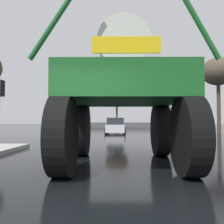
{
  "coord_description": "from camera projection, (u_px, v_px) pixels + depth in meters",
  "views": [
    {
      "loc": [
        0.82,
        -3.47,
        1.28
      ],
      "look_at": [
        0.54,
        6.54,
        1.63
      ],
      "focal_mm": 37.94,
      "sensor_mm": 36.0,
      "label": 1
    }
  ],
  "objects": [
    {
      "name": "traffic_signal_near_left",
      "position": [
        1.0,
        96.0,
        12.33
      ],
      "size": [
        0.24,
        0.54,
        3.47
      ],
      "color": "#A8AAAF",
      "rests_on": "ground"
    },
    {
      "name": "roadside_barrier",
      "position": [
        114.0,
        125.0,
        41.91
      ],
      "size": [
        24.72,
        0.24,
        0.9
      ],
      "primitive_type": "cube",
      "color": "#59595B",
      "rests_on": "ground"
    },
    {
      "name": "bare_tree_right",
      "position": [
        218.0,
        72.0,
        22.35
      ],
      "size": [
        3.08,
        3.08,
        7.21
      ],
      "color": "#473828",
      "rests_on": "ground"
    },
    {
      "name": "sedan_ahead",
      "position": [
        116.0,
        126.0,
        22.66
      ],
      "size": [
        1.95,
        4.13,
        1.52
      ],
      "rotation": [
        0.0,
        0.0,
        1.55
      ],
      "color": "silver",
      "rests_on": "ground"
    },
    {
      "name": "oversize_sprayer",
      "position": [
        123.0,
        94.0,
        7.01
      ],
      "size": [
        4.34,
        5.17,
        4.77
      ],
      "rotation": [
        0.0,
        0.0,
        1.59
      ],
      "color": "black",
      "rests_on": "ground"
    },
    {
      "name": "bare_tree_far_center",
      "position": [
        117.0,
        97.0,
        34.04
      ],
      "size": [
        3.34,
        3.34,
        6.08
      ],
      "color": "#473828",
      "rests_on": "ground"
    },
    {
      "name": "ground_plane",
      "position": [
        109.0,
        134.0,
        21.42
      ],
      "size": [
        120.0,
        120.0,
        0.0
      ],
      "primitive_type": "plane",
      "color": "black"
    },
    {
      "name": "traffic_signal_near_right",
      "position": [
        169.0,
        96.0,
        12.09
      ],
      "size": [
        0.24,
        0.54,
        3.48
      ],
      "color": "#A8AAAF",
      "rests_on": "ground"
    }
  ]
}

